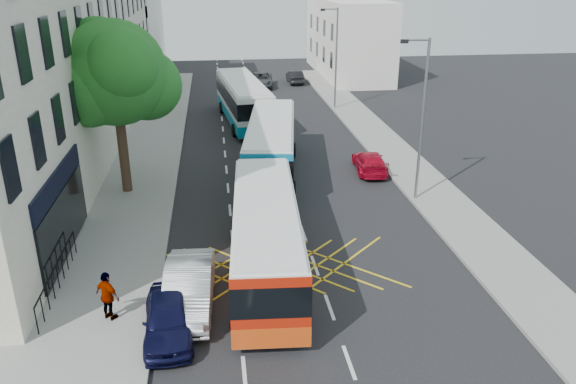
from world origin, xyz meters
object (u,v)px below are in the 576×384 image
object	(u,v)px
bus_mid	(271,146)
red_hatchback	(370,162)
parked_car_blue	(168,318)
distant_car_grey	(260,80)
bus_far	(243,100)
bus_near	(266,236)
lamp_far	(335,53)
lamp_near	(421,113)
parked_car_silver	(189,288)
distant_car_dark	(295,77)
pedestrian_far	(108,296)
street_tree	(114,74)

from	to	relation	value
bus_mid	red_hatchback	world-z (taller)	bus_mid
parked_car_blue	distant_car_grey	distance (m)	40.41
bus_far	bus_near	bearing A→B (deg)	-97.23
lamp_far	lamp_near	bearing A→B (deg)	-90.00
parked_car_blue	parked_car_silver	distance (m)	1.69
bus_far	distant_car_dark	size ratio (longest dim) A/B	3.02
bus_near	parked_car_blue	size ratio (longest dim) A/B	2.79
parked_car_blue	bus_near	bearing A→B (deg)	42.58
distant_car_dark	bus_near	bearing A→B (deg)	78.72
bus_near	bus_far	world-z (taller)	bus_far
lamp_near	distant_car_dark	bearing A→B (deg)	92.92
parked_car_silver	distant_car_grey	xyz separation A→B (m)	(5.80, 38.34, -0.07)
parked_car_blue	distant_car_dark	size ratio (longest dim) A/B	0.99
parked_car_silver	lamp_far	bearing A→B (deg)	71.39
bus_far	distant_car_grey	world-z (taller)	bus_far
parked_car_silver	pedestrian_far	xyz separation A→B (m)	(-2.63, -0.59, 0.25)
bus_far	distant_car_grey	size ratio (longest dim) A/B	2.32
bus_mid	distant_car_dark	world-z (taller)	bus_mid
street_tree	bus_far	xyz separation A→B (m)	(6.97, 13.82, -4.59)
bus_near	pedestrian_far	xyz separation A→B (m)	(-5.54, -2.67, -0.54)
parked_car_blue	distant_car_grey	xyz separation A→B (m)	(6.42, 39.90, 0.04)
bus_far	parked_car_silver	bearing A→B (deg)	-103.76
street_tree	red_hatchback	distance (m)	14.87
lamp_near	distant_car_dark	size ratio (longest dim) A/B	2.07
lamp_far	distant_car_dark	bearing A→B (deg)	97.89
bus_near	bus_far	xyz separation A→B (m)	(0.44, 23.03, 0.13)
bus_far	red_hatchback	size ratio (longest dim) A/B	2.86
distant_car_dark	red_hatchback	bearing A→B (deg)	89.70
lamp_near	red_hatchback	world-z (taller)	lamp_near
lamp_near	street_tree	bearing A→B (deg)	168.60
bus_near	parked_car_blue	distance (m)	5.16
distant_car_grey	parked_car_silver	bearing A→B (deg)	-93.79
street_tree	bus_far	distance (m)	16.14
parked_car_silver	red_hatchback	size ratio (longest dim) A/B	1.15
bus_near	lamp_far	bearing A→B (deg)	76.41
pedestrian_far	bus_mid	bearing A→B (deg)	-78.63
lamp_near	distant_car_dark	distance (m)	31.92
lamp_far	parked_car_silver	xyz separation A→B (m)	(-11.10, -28.32, -3.84)
bus_far	pedestrian_far	xyz separation A→B (m)	(-5.98, -25.69, -0.67)
street_tree	parked_car_silver	xyz separation A→B (m)	(3.61, -11.28, -5.52)
bus_mid	street_tree	bearing A→B (deg)	-157.08
street_tree	bus_far	size ratio (longest dim) A/B	0.75
bus_far	distant_car_grey	xyz separation A→B (m)	(2.44, 13.23, -1.00)
street_tree	red_hatchback	xyz separation A→B (m)	(13.63, 1.62, -5.70)
bus_far	parked_car_silver	distance (m)	25.34
bus_mid	lamp_far	bearing A→B (deg)	73.74
lamp_far	pedestrian_far	distance (m)	32.20
bus_mid	parked_car_blue	xyz separation A→B (m)	(-4.92, -14.93, -0.99)
bus_mid	parked_car_silver	xyz separation A→B (m)	(-4.30, -13.37, -0.87)
bus_far	parked_car_blue	xyz separation A→B (m)	(-3.98, -26.67, -1.04)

